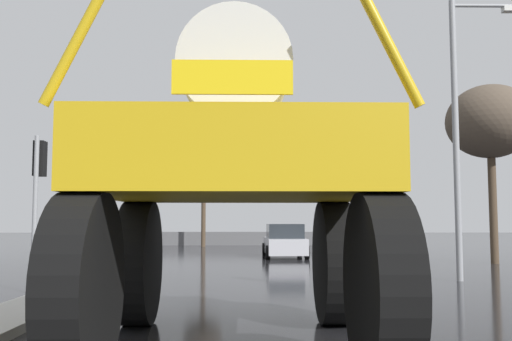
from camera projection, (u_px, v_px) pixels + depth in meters
ground_plane at (229, 270)px, 19.65m from camera, size 120.00×120.00×0.00m
oversize_sprayer at (235, 185)px, 7.90m from camera, size 4.15×5.32×4.44m
sedan_ahead at (285, 242)px, 26.43m from camera, size 1.98×4.15×1.52m
traffic_signal_near_left at (38, 178)px, 13.69m from camera, size 0.24×0.54×3.67m
traffic_signal_near_right at (362, 187)px, 13.76m from camera, size 0.24×0.54×3.39m
streetlight_near_right at (461, 122)px, 16.47m from camera, size 2.06×0.24×8.03m
bare_tree_right at (490, 122)px, 23.01m from camera, size 3.44×3.44×7.07m
bare_tree_far_center at (204, 159)px, 37.59m from camera, size 2.51×2.51×6.84m
roadside_barrier at (239, 239)px, 39.17m from camera, size 24.29×0.24×0.90m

